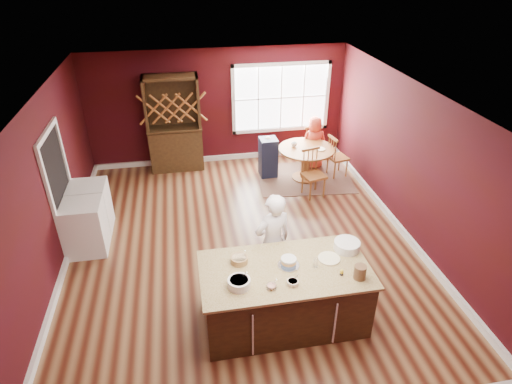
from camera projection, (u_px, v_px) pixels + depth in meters
room_shell at (240, 176)px, 7.01m from camera, size 7.00×7.00×7.00m
window at (281, 98)px, 10.12m from camera, size 2.36×0.10×1.66m
doorway at (62, 192)px, 7.22m from camera, size 0.08×1.26×2.13m
kitchen_island at (284, 296)px, 5.90m from camera, size 2.26×1.19×0.92m
dining_table at (306, 157)px, 9.54m from camera, size 1.24×1.24×0.75m
baker at (273, 242)px, 6.35m from camera, size 0.68×0.54×1.62m
layer_cake at (289, 262)px, 5.69m from camera, size 0.29×0.29×0.12m
bowl_blue at (239, 283)px, 5.34m from camera, size 0.29×0.29×0.11m
bowl_yellow at (239, 260)px, 5.75m from camera, size 0.24×0.24×0.09m
bowl_pink at (272, 287)px, 5.33m from camera, size 0.14×0.14×0.05m
bowl_olive at (293, 283)px, 5.39m from camera, size 0.15×0.15×0.06m
drinking_glass at (316, 263)px, 5.66m from camera, size 0.07×0.07×0.13m
dinner_plate at (329, 258)px, 5.83m from camera, size 0.30×0.30×0.02m
white_tub at (347, 245)px, 5.99m from camera, size 0.36×0.36×0.12m
stoneware_crock at (360, 272)px, 5.46m from camera, size 0.16×0.16×0.19m
toy_figurine at (342, 272)px, 5.53m from camera, size 0.05×0.05×0.08m
rug at (305, 178)px, 9.80m from camera, size 2.23×1.80×0.01m
chair_east at (338, 156)px, 9.69m from camera, size 0.47×0.49×0.99m
chair_south at (314, 174)px, 8.88m from camera, size 0.52×0.51×1.04m
chair_north at (309, 143)px, 10.26m from camera, size 0.48×0.46×1.03m
seated_woman at (314, 143)px, 10.00m from camera, size 0.62×0.40×1.26m
high_chair at (268, 157)px, 9.70m from camera, size 0.40×0.40×0.95m
toddler at (270, 142)px, 9.58m from camera, size 0.18×0.14×0.26m
table_plate at (320, 149)px, 9.37m from camera, size 0.22×0.22×0.02m
table_cup at (294, 144)px, 9.48m from camera, size 0.14×0.14×0.10m
hutch at (174, 124)px, 9.71m from camera, size 1.21×0.50×2.21m
washer at (85, 227)px, 7.28m from camera, size 0.64×0.62×0.94m
dryer at (91, 208)px, 7.82m from camera, size 0.65×0.63×0.94m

